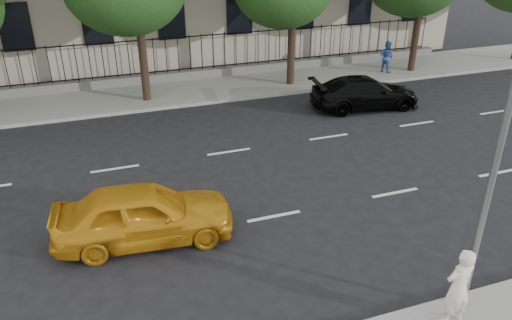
% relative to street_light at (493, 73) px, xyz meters
% --- Properties ---
extents(ground, '(120.00, 120.00, 0.00)m').
position_rel_street_light_xyz_m(ground, '(-2.50, 1.77, -5.15)').
color(ground, black).
rests_on(ground, ground).
extents(far_sidewalk, '(60.00, 4.00, 0.15)m').
position_rel_street_light_xyz_m(far_sidewalk, '(-2.50, 15.77, -5.07)').
color(far_sidewalk, gray).
rests_on(far_sidewalk, ground).
extents(lane_markings, '(49.60, 4.62, 0.01)m').
position_rel_street_light_xyz_m(lane_markings, '(-2.50, 6.52, -5.14)').
color(lane_markings, silver).
rests_on(lane_markings, ground).
extents(iron_fence, '(30.00, 0.50, 2.20)m').
position_rel_street_light_xyz_m(iron_fence, '(-2.50, 17.47, -4.50)').
color(iron_fence, slate).
rests_on(iron_fence, far_sidewalk).
extents(street_light, '(0.25, 3.32, 8.05)m').
position_rel_street_light_xyz_m(street_light, '(0.00, 0.00, 0.00)').
color(street_light, slate).
rests_on(street_light, near_sidewalk).
extents(yellow_taxi, '(4.75, 2.29, 1.57)m').
position_rel_street_light_xyz_m(yellow_taxi, '(-6.07, 4.39, -4.37)').
color(yellow_taxi, orange).
rests_on(yellow_taxi, ground).
extents(black_sedan, '(4.97, 2.48, 1.38)m').
position_rel_street_light_xyz_m(black_sedan, '(4.41, 11.14, -4.46)').
color(black_sedan, black).
rests_on(black_sedan, ground).
extents(woman_near, '(0.67, 0.45, 1.78)m').
position_rel_street_light_xyz_m(woman_near, '(-0.53, -0.84, -4.11)').
color(woman_near, white).
rests_on(woman_near, near_sidewalk).
extents(pedestrian_far, '(0.89, 0.98, 1.63)m').
position_rel_street_light_xyz_m(pedestrian_far, '(8.02, 15.16, -4.18)').
color(pedestrian_far, '#31589C').
rests_on(pedestrian_far, far_sidewalk).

